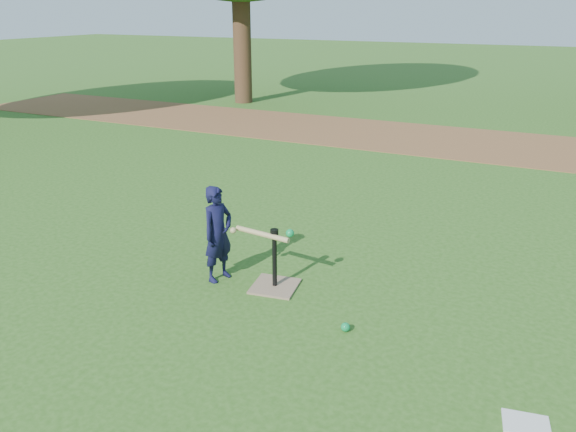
% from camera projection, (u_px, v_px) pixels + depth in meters
% --- Properties ---
extents(ground, '(80.00, 80.00, 0.00)m').
position_uv_depth(ground, '(265.00, 300.00, 5.29)').
color(ground, '#285116').
rests_on(ground, ground).
extents(dirt_strip, '(24.00, 3.00, 0.01)m').
position_uv_depth(dirt_strip, '(435.00, 140.00, 11.61)').
color(dirt_strip, brown).
rests_on(dirt_strip, ground).
extents(child, '(0.31, 0.40, 0.98)m').
position_uv_depth(child, '(218.00, 234.00, 5.54)').
color(child, black).
rests_on(child, ground).
extents(wiffle_ball_ground, '(0.08, 0.08, 0.08)m').
position_uv_depth(wiffle_ball_ground, '(345.00, 327.00, 4.77)').
color(wiffle_ball_ground, '#0B8341').
rests_on(wiffle_ball_ground, ground).
extents(clipboard, '(0.33, 0.28, 0.01)m').
position_uv_depth(clipboard, '(526.00, 424.00, 3.72)').
color(clipboard, silver).
rests_on(clipboard, ground).
extents(batting_tee, '(0.49, 0.49, 0.61)m').
position_uv_depth(batting_tee, '(275.00, 277.00, 5.50)').
color(batting_tee, '#886D56').
rests_on(batting_tee, ground).
extents(swing_action, '(0.66, 0.13, 0.13)m').
position_uv_depth(swing_action, '(265.00, 234.00, 5.36)').
color(swing_action, tan).
rests_on(swing_action, ground).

